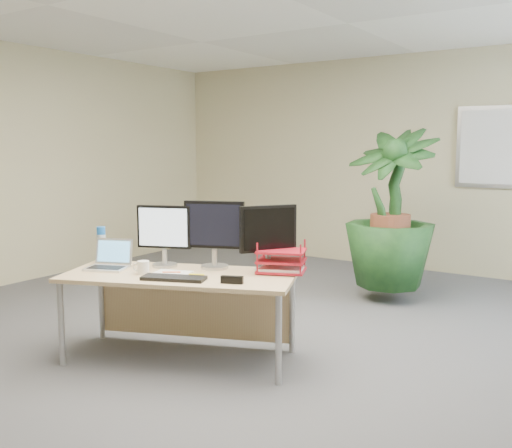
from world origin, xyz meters
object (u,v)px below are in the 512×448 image
Objects in this scene: monitor_left at (164,232)px; monitor_right at (214,230)px; laptop at (110,261)px; floor_plant at (390,227)px; desk at (184,288)px.

monitor_right is (0.36, 0.16, 0.02)m from monitor_left.
monitor_left reaches higher than laptop.
laptop is (-1.27, -2.54, -0.05)m from floor_plant.
monitor_left is at bearing 41.10° from laptop.
desk is 3.54× the size of monitor_right.
floor_plant is 3.19× the size of monitor_left.
desk is 2.44m from floor_plant.
laptop is (-0.67, -0.43, -0.24)m from monitor_right.
desk is at bearing -107.37° from floor_plant.
desk is at bearing -12.22° from monitor_left.
desk is at bearing 22.10° from laptop.
monitor_right is at bearing 32.62° from laptop.
monitor_left reaches higher than desk.
laptop is at bearing -147.38° from monitor_right.
desk is 4.86× the size of laptop.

